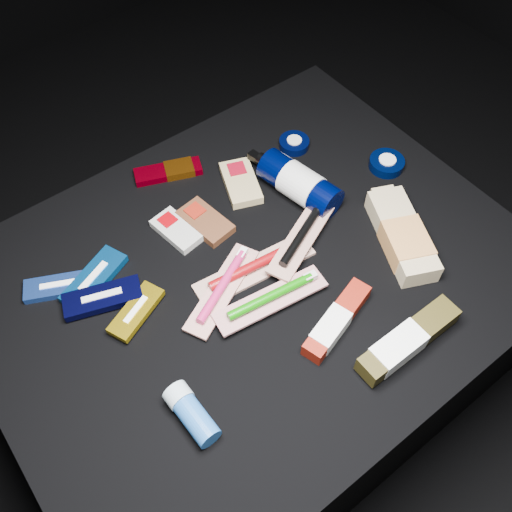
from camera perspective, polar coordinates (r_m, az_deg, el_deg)
ground at (r=1.40m, az=-0.24°, el=-10.53°), size 3.00×3.00×0.00m
cloth_table at (r=1.22m, az=-0.28°, el=-6.61°), size 0.98×0.78×0.40m
luna_bar_0 at (r=1.08m, az=-19.15°, el=-2.89°), size 0.13×0.09×0.02m
luna_bar_1 at (r=1.07m, az=-15.88°, el=-2.18°), size 0.14×0.10×0.02m
luna_bar_2 at (r=1.04m, az=-15.08°, el=-4.06°), size 0.15×0.09×0.02m
luna_bar_3 at (r=1.01m, az=-11.89°, el=-5.43°), size 0.12×0.08×0.01m
clif_bar_0 at (r=1.12m, az=-5.26°, el=3.56°), size 0.07×0.12×0.02m
clif_bar_1 at (r=1.11m, az=-8.04°, el=2.70°), size 0.07×0.11×0.02m
clif_bar_2 at (r=1.18m, az=-1.60°, el=7.51°), size 0.10×0.13×0.02m
power_bar at (r=1.21m, az=-8.40°, el=8.43°), size 0.14×0.09×0.02m
lotion_bottle at (r=1.14m, az=4.36°, el=7.23°), size 0.10×0.22×0.07m
cream_tin_upper at (r=1.26m, az=3.84°, el=11.17°), size 0.07×0.07×0.02m
cream_tin_lower at (r=1.24m, az=12.93°, el=9.02°), size 0.07×0.07×0.02m
bodywash_bottle at (r=1.11m, az=14.43°, el=1.89°), size 0.15×0.22×0.04m
deodorant_stick at (r=0.91m, az=-6.49°, el=-15.35°), size 0.04×0.10×0.04m
toothbrush_pack_0 at (r=1.05m, az=0.03°, el=-1.08°), size 0.24×0.08×0.03m
toothbrush_pack_1 at (r=1.02m, az=-3.33°, el=-3.08°), size 0.20×0.13×0.02m
toothbrush_pack_2 at (r=1.00m, az=1.62°, el=-4.17°), size 0.21×0.08×0.02m
toothbrush_pack_3 at (r=1.07m, az=4.75°, el=2.24°), size 0.21×0.13×0.02m
toothpaste_carton_red at (r=0.99m, az=7.87°, el=-6.67°), size 0.17×0.08×0.03m
toothpaste_carton_green at (r=0.98m, az=14.65°, el=-8.39°), size 0.20×0.05×0.04m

